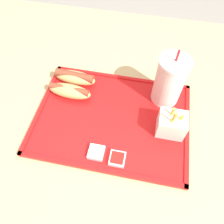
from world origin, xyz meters
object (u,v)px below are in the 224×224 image
Objects in this scene: hot_dog_far at (75,77)px; sauce_cup_ketchup at (117,159)px; sauce_cup_mayo at (96,152)px; soda_cup at (169,81)px; fries_carton at (171,123)px; hot_dog_near at (70,91)px.

sauce_cup_ketchup is at bearing -52.26° from hot_dog_far.
sauce_cup_mayo is at bearing -61.32° from hot_dog_far.
soda_cup is at bearing -1.65° from hot_dog_far.
hot_dog_far is 0.35m from fries_carton.
hot_dog_far is at bearing 158.73° from fries_carton.
hot_dog_near is 3.41× the size of sauce_cup_mayo.
fries_carton is (0.33, -0.13, 0.01)m from hot_dog_far.
hot_dog_near is at bearing -170.52° from soda_cup.
soda_cup is at bearing 100.73° from fries_carton.
soda_cup is 4.63× the size of sauce_cup_ketchup.
hot_dog_far is 0.06m from hot_dog_near.
fries_carton is 0.18m from sauce_cup_ketchup.
hot_dog_near is at bearing 135.46° from sauce_cup_ketchup.
sauce_cup_mayo is at bearing -148.99° from fries_carton.
fries_carton is (0.33, -0.07, 0.02)m from hot_dog_near.
hot_dog_far is 1.32× the size of fries_carton.
fries_carton is at bearing 31.01° from sauce_cup_mayo.
soda_cup is 0.13m from fries_carton.
soda_cup is at bearing 65.36° from sauce_cup_ketchup.
sauce_cup_mayo is at bearing -54.09° from hot_dog_near.
hot_dog_near is 0.27m from sauce_cup_ketchup.
fries_carton is 2.59× the size of sauce_cup_mayo.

